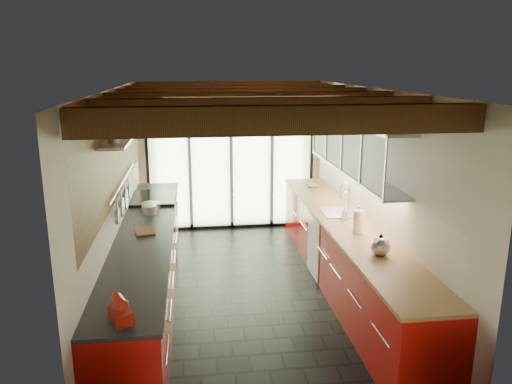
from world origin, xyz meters
TOP-DOWN VIEW (x-y plane):
  - ground at (0.00, 0.00)m, footprint 5.50×5.50m
  - room_shell at (0.00, 0.00)m, footprint 5.50×5.50m
  - ceiling_beams at (-0.00, 0.38)m, footprint 3.14×5.06m
  - glass_door at (0.00, 2.69)m, footprint 2.95×0.10m
  - left_counter at (-1.28, 0.00)m, footprint 0.68×5.00m
  - range_stove at (-1.28, 1.45)m, footprint 0.66×0.90m
  - right_counter at (1.27, 0.00)m, footprint 0.68×5.00m
  - sink_assembly at (1.29, 0.40)m, footprint 0.45×0.52m
  - upper_cabinets_right at (1.43, 0.30)m, footprint 0.34×3.00m
  - left_wall_fixtures at (-1.47, 0.14)m, footprint 0.28×2.60m
  - stand_mixer at (-1.27, -2.24)m, footprint 0.22×0.28m
  - pot_large at (-1.27, 0.66)m, footprint 0.19×0.19m
  - pot_small at (-1.27, 0.89)m, footprint 0.33×0.33m
  - cutting_board at (-1.27, -0.10)m, footprint 0.27×0.34m
  - kettle at (1.27, -1.16)m, footprint 0.26×0.29m
  - paper_towel at (1.27, -0.44)m, footprint 0.12×0.12m
  - soap_bottle at (1.27, 0.10)m, footprint 0.10×0.10m
  - bowl at (1.27, 1.87)m, footprint 0.24×0.24m

SIDE VIEW (x-z plane):
  - ground at x=0.00m, z-range 0.00..0.00m
  - right_counter at x=1.27m, z-range 0.00..0.92m
  - left_counter at x=-1.28m, z-range 0.00..0.92m
  - range_stove at x=-1.28m, z-range -0.01..0.96m
  - cutting_board at x=-1.27m, z-range 0.92..0.95m
  - bowl at x=1.27m, z-range 0.92..0.97m
  - sink_assembly at x=1.29m, z-range 0.75..1.17m
  - pot_small at x=-1.27m, z-range 0.92..1.02m
  - pot_large at x=-1.27m, z-range 0.92..1.04m
  - stand_mixer at x=-1.27m, z-range 0.90..1.12m
  - soap_bottle at x=1.27m, z-range 0.92..1.10m
  - kettle at x=1.27m, z-range 0.90..1.16m
  - paper_towel at x=1.27m, z-range 0.89..1.23m
  - room_shell at x=0.00m, z-range -1.10..4.40m
  - glass_door at x=0.00m, z-range 0.21..3.11m
  - upper_cabinets_right at x=1.43m, z-range 0.35..3.35m
  - left_wall_fixtures at x=-1.47m, z-range 1.40..2.36m
  - ceiling_beams at x=0.00m, z-range 0.01..4.91m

